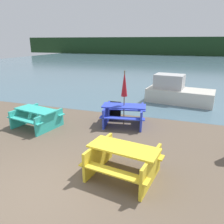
{
  "coord_description": "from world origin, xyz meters",
  "views": [
    {
      "loc": [
        2.8,
        -3.21,
        3.19
      ],
      "look_at": [
        0.46,
        3.54,
        0.85
      ],
      "focal_mm": 35.0,
      "sensor_mm": 36.0,
      "label": 1
    }
  ],
  "objects": [
    {
      "name": "boat",
      "position": [
        2.36,
        8.81,
        0.54
      ],
      "size": [
        3.6,
        2.0,
        1.47
      ],
      "rotation": [
        0.0,
        0.0,
        -0.13
      ],
      "color": "beige",
      "rests_on": "water"
    },
    {
      "name": "umbrella_crimson",
      "position": [
        0.58,
        4.64,
        1.62
      ],
      "size": [
        0.24,
        0.24,
        2.14
      ],
      "color": "brown",
      "rests_on": "ground_plane"
    },
    {
      "name": "ground_plane",
      "position": [
        0.0,
        0.0,
        0.0
      ],
      "size": [
        60.0,
        60.0,
        0.0
      ],
      "primitive_type": "plane",
      "color": "brown"
    },
    {
      "name": "water",
      "position": [
        0.0,
        30.8,
        -0.0
      ],
      "size": [
        60.0,
        50.0,
        0.0
      ],
      "color": "slate",
      "rests_on": "ground_plane"
    },
    {
      "name": "picnic_table_teal",
      "position": [
        -2.52,
        3.3,
        0.45
      ],
      "size": [
        1.87,
        1.67,
        0.73
      ],
      "rotation": [
        0.0,
        0.0,
        -0.19
      ],
      "color": "#33B7A8",
      "rests_on": "ground_plane"
    },
    {
      "name": "far_treeline",
      "position": [
        0.0,
        50.8,
        2.0
      ],
      "size": [
        80.0,
        1.6,
        4.0
      ],
      "color": "#193319",
      "rests_on": "water"
    },
    {
      "name": "signboard",
      "position": [
        0.0,
        5.2,
        0.38
      ],
      "size": [
        0.55,
        0.08,
        0.75
      ],
      "color": "black",
      "rests_on": "ground_plane"
    },
    {
      "name": "picnic_table_blue",
      "position": [
        0.58,
        4.64,
        0.48
      ],
      "size": [
        1.88,
        1.64,
        0.8
      ],
      "rotation": [
        0.0,
        0.0,
        0.16
      ],
      "color": "blue",
      "rests_on": "ground_plane"
    },
    {
      "name": "picnic_table_yellow",
      "position": [
        1.53,
        1.29,
        0.47
      ],
      "size": [
        1.86,
        1.61,
        0.79
      ],
      "rotation": [
        0.0,
        0.0,
        -0.15
      ],
      "color": "yellow",
      "rests_on": "ground_plane"
    }
  ]
}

